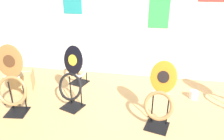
% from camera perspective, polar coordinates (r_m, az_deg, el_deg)
% --- Properties ---
extents(wall_back, '(8.00, 0.07, 2.60)m').
position_cam_1_polar(wall_back, '(3.89, 10.10, 16.23)').
color(wall_back, silver).
rests_on(wall_back, ground_plane).
extents(toilet_seat_display_woodgrain, '(0.43, 0.31, 0.98)m').
position_cam_1_polar(toilet_seat_display_woodgrain, '(3.20, -24.71, -3.17)').
color(toilet_seat_display_woodgrain, black).
rests_on(toilet_seat_display_woodgrain, ground_plane).
extents(toilet_seat_display_white_plain, '(0.44, 0.35, 0.88)m').
position_cam_1_polar(toilet_seat_display_white_plain, '(3.81, -8.79, 2.11)').
color(toilet_seat_display_white_plain, black).
rests_on(toilet_seat_display_white_plain, ground_plane).
extents(toilet_seat_display_orange_sun, '(0.41, 0.38, 0.85)m').
position_cam_1_polar(toilet_seat_display_orange_sun, '(2.74, 12.36, -7.67)').
color(toilet_seat_display_orange_sun, black).
rests_on(toilet_seat_display_orange_sun, ground_plane).
extents(toilet_seat_display_jazz_black, '(0.43, 0.37, 0.91)m').
position_cam_1_polar(toilet_seat_display_jazz_black, '(3.11, -10.58, -2.86)').
color(toilet_seat_display_jazz_black, black).
rests_on(toilet_seat_display_jazz_black, ground_plane).
extents(paint_can, '(0.14, 0.14, 0.13)m').
position_cam_1_polar(paint_can, '(3.66, 20.59, -5.96)').
color(paint_can, silver).
rests_on(paint_can, ground_plane).
extents(storage_box, '(0.44, 0.45, 0.31)m').
position_cam_1_polar(storage_box, '(3.98, -22.32, -2.46)').
color(storage_box, tan).
rests_on(storage_box, ground_plane).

